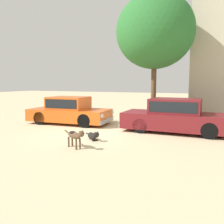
# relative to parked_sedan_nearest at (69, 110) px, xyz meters

# --- Properties ---
(ground_plane) EXTENTS (80.00, 80.00, 0.00)m
(ground_plane) POSITION_rel_parked_sedan_nearest_xyz_m (2.22, -1.55, -0.68)
(ground_plane) COLOR #CCB78E
(parked_sedan_nearest) EXTENTS (4.37, 2.12, 1.38)m
(parked_sedan_nearest) POSITION_rel_parked_sedan_nearest_xyz_m (0.00, 0.00, 0.00)
(parked_sedan_nearest) COLOR #D15619
(parked_sedan_nearest) RESTS_ON ground_plane
(parked_sedan_second) EXTENTS (4.64, 1.81, 1.43)m
(parked_sedan_second) POSITION_rel_parked_sedan_nearest_xyz_m (5.38, -0.00, 0.03)
(parked_sedan_second) COLOR maroon
(parked_sedan_second) RESTS_ON ground_plane
(stray_dog_spotted) EXTENTS (0.86, 0.61, 0.39)m
(stray_dog_spotted) POSITION_rel_parked_sedan_nearest_xyz_m (2.85, -2.70, -0.52)
(stray_dog_spotted) COLOR black
(stray_dog_spotted) RESTS_ON ground_plane
(stray_dog_tan) EXTENTS (1.03, 0.48, 0.65)m
(stray_dog_tan) POSITION_rel_parked_sedan_nearest_xyz_m (2.83, -3.87, -0.26)
(stray_dog_tan) COLOR brown
(stray_dog_tan) RESTS_ON ground_plane
(acacia_tree_left) EXTENTS (3.65, 3.29, 6.21)m
(acacia_tree_left) POSITION_rel_parked_sedan_nearest_xyz_m (4.14, 1.00, 3.78)
(acacia_tree_left) COLOR brown
(acacia_tree_left) RESTS_ON ground_plane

